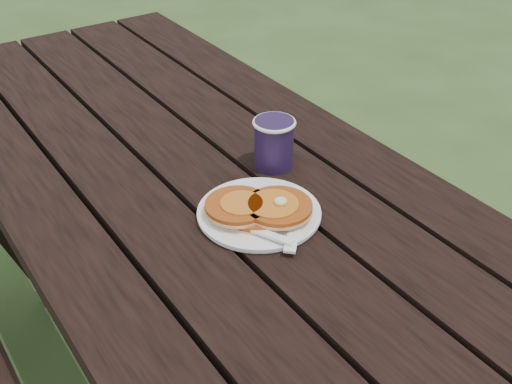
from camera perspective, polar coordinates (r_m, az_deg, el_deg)
picnic_table at (r=1.52m, az=-4.70°, el=-10.03°), size 1.36×1.80×0.75m
plate at (r=1.14m, az=0.27°, el=-1.92°), size 0.28×0.28×0.01m
pancake_stack at (r=1.12m, az=0.28°, el=-1.44°), size 0.17×0.16×0.04m
knife at (r=1.11m, az=3.60°, el=-2.49°), size 0.14×0.14×0.00m
fork at (r=1.07m, az=0.67°, el=-3.64°), size 0.10×0.16×0.01m
coffee_cup at (r=1.25m, az=1.61°, el=4.59°), size 0.08×0.08×0.10m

